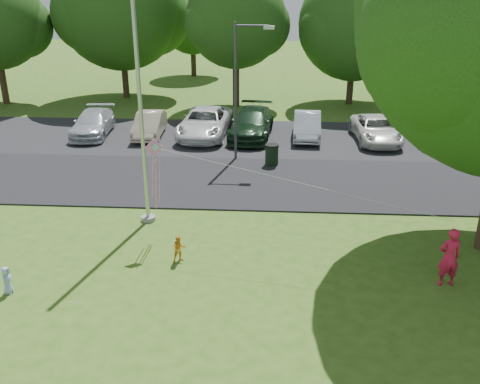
# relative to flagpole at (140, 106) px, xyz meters

# --- Properties ---
(ground) EXTENTS (120.00, 120.00, 0.00)m
(ground) POSITION_rel_flagpole_xyz_m (3.50, -5.00, -4.17)
(ground) COLOR #355917
(ground) RESTS_ON ground
(park_road) EXTENTS (60.00, 6.00, 0.06)m
(park_road) POSITION_rel_flagpole_xyz_m (3.50, 4.00, -4.14)
(park_road) COLOR black
(park_road) RESTS_ON ground
(parking_strip) EXTENTS (42.00, 7.00, 0.06)m
(parking_strip) POSITION_rel_flagpole_xyz_m (3.50, 10.50, -4.14)
(parking_strip) COLOR black
(parking_strip) RESTS_ON ground
(flagpole) EXTENTS (0.50, 0.50, 10.00)m
(flagpole) POSITION_rel_flagpole_xyz_m (0.00, 0.00, 0.00)
(flagpole) COLOR #B7BABF
(flagpole) RESTS_ON ground
(street_lamp) EXTENTS (1.77, 0.24, 6.29)m
(street_lamp) POSITION_rel_flagpole_xyz_m (2.91, 6.95, -0.39)
(street_lamp) COLOR #3F3F44
(street_lamp) RESTS_ON ground
(trash_can) EXTENTS (0.64, 0.64, 1.01)m
(trash_can) POSITION_rel_flagpole_xyz_m (4.37, 6.19, -3.66)
(trash_can) COLOR black
(trash_can) RESTS_ON ground
(tree_row) EXTENTS (64.35, 11.94, 10.88)m
(tree_row) POSITION_rel_flagpole_xyz_m (5.09, 19.23, 1.55)
(tree_row) COLOR #332316
(tree_row) RESTS_ON ground
(horizon_trees) EXTENTS (77.46, 7.20, 7.02)m
(horizon_trees) POSITION_rel_flagpole_xyz_m (7.56, 28.88, 0.14)
(horizon_trees) COLOR #332316
(horizon_trees) RESTS_ON ground
(parked_cars) EXTENTS (20.14, 5.43, 1.48)m
(parked_cars) POSITION_rel_flagpole_xyz_m (3.72, 10.56, -3.42)
(parked_cars) COLOR #B2B7BF
(parked_cars) RESTS_ON ground
(woman) EXTENTS (0.71, 0.53, 1.77)m
(woman) POSITION_rel_flagpole_xyz_m (9.39, -3.68, -3.28)
(woman) COLOR red
(woman) RESTS_ON ground
(child_yellow) EXTENTS (0.52, 0.48, 0.86)m
(child_yellow) POSITION_rel_flagpole_xyz_m (1.61, -2.83, -3.74)
(child_yellow) COLOR orange
(child_yellow) RESTS_ON ground
(child_blue) EXTENTS (0.27, 0.40, 0.80)m
(child_blue) POSITION_rel_flagpole_xyz_m (-2.83, -4.88, -3.76)
(child_blue) COLOR #9DBAF1
(child_blue) RESTS_ON ground
(kite) EXTENTS (8.97, 2.53, 2.45)m
(kite) POSITION_rel_flagpole_xyz_m (1.02, -1.49, -1.43)
(kite) COLOR pink
(kite) RESTS_ON ground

